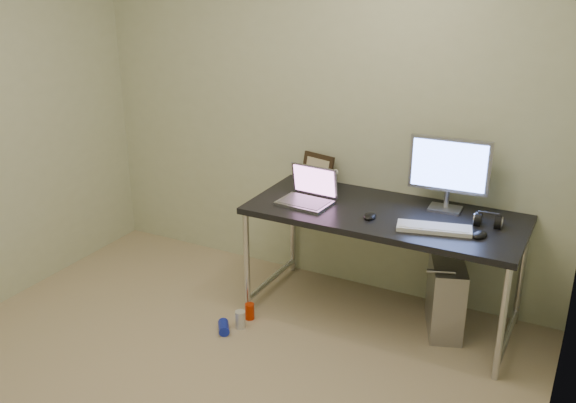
# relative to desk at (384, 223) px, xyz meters

# --- Properties ---
(wall_back) EXTENTS (3.50, 0.02, 2.50)m
(wall_back) POSITION_rel_desk_xyz_m (-0.63, 0.37, 0.57)
(wall_back) COLOR beige
(wall_back) RESTS_ON ground
(wall_right) EXTENTS (0.02, 3.50, 2.50)m
(wall_right) POSITION_rel_desk_xyz_m (1.12, -1.38, 0.57)
(wall_right) COLOR beige
(wall_right) RESTS_ON ground
(desk) EXTENTS (1.71, 0.75, 0.75)m
(desk) POSITION_rel_desk_xyz_m (0.00, 0.00, 0.00)
(desk) COLOR black
(desk) RESTS_ON ground
(tower_computer) EXTENTS (0.34, 0.49, 0.50)m
(tower_computer) POSITION_rel_desk_xyz_m (0.41, 0.06, -0.44)
(tower_computer) COLOR #A4A3A8
(tower_computer) RESTS_ON ground
(cable_a) EXTENTS (0.01, 0.16, 0.69)m
(cable_a) POSITION_rel_desk_xyz_m (0.36, 0.32, -0.28)
(cable_a) COLOR black
(cable_a) RESTS_ON ground
(cable_b) EXTENTS (0.02, 0.11, 0.71)m
(cable_b) POSITION_rel_desk_xyz_m (0.45, 0.30, -0.30)
(cable_b) COLOR black
(cable_b) RESTS_ON ground
(can_red) EXTENTS (0.07, 0.07, 0.11)m
(can_red) POSITION_rel_desk_xyz_m (-0.75, -0.42, -0.62)
(can_red) COLOR red
(can_red) RESTS_ON ground
(can_white) EXTENTS (0.09, 0.09, 0.12)m
(can_white) POSITION_rel_desk_xyz_m (-0.74, -0.54, -0.62)
(can_white) COLOR silver
(can_white) RESTS_ON ground
(can_blue) EXTENTS (0.13, 0.14, 0.07)m
(can_blue) POSITION_rel_desk_xyz_m (-0.81, -0.64, -0.64)
(can_blue) COLOR #1626C1
(can_blue) RESTS_ON ground
(laptop) EXTENTS (0.35, 0.29, 0.23)m
(laptop) POSITION_rel_desk_xyz_m (-0.50, -0.06, 0.13)
(laptop) COLOR #9D9DA4
(laptop) RESTS_ON desk
(monitor) EXTENTS (0.50, 0.16, 0.46)m
(monitor) POSITION_rel_desk_xyz_m (0.32, 0.22, 0.35)
(monitor) COLOR #9D9DA4
(monitor) RESTS_ON desk
(keyboard) EXTENTS (0.45, 0.24, 0.03)m
(keyboard) POSITION_rel_desk_xyz_m (0.35, -0.14, 0.09)
(keyboard) COLOR silver
(keyboard) RESTS_ON desk
(mouse_right) EXTENTS (0.10, 0.13, 0.04)m
(mouse_right) POSITION_rel_desk_xyz_m (0.60, -0.11, 0.09)
(mouse_right) COLOR black
(mouse_right) RESTS_ON desk
(mouse_left) EXTENTS (0.08, 0.12, 0.04)m
(mouse_left) POSITION_rel_desk_xyz_m (-0.05, -0.13, 0.09)
(mouse_left) COLOR black
(mouse_left) RESTS_ON desk
(headphones) EXTENTS (0.16, 0.10, 0.10)m
(headphones) POSITION_rel_desk_xyz_m (0.61, 0.08, 0.10)
(headphones) COLOR black
(headphones) RESTS_ON desk
(picture_frame) EXTENTS (0.26, 0.13, 0.20)m
(picture_frame) POSITION_rel_desk_xyz_m (-0.61, 0.32, 0.18)
(picture_frame) COLOR black
(picture_frame) RESTS_ON desk
(webcam) EXTENTS (0.05, 0.04, 0.13)m
(webcam) POSITION_rel_desk_xyz_m (-0.45, 0.25, 0.17)
(webcam) COLOR silver
(webcam) RESTS_ON desk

